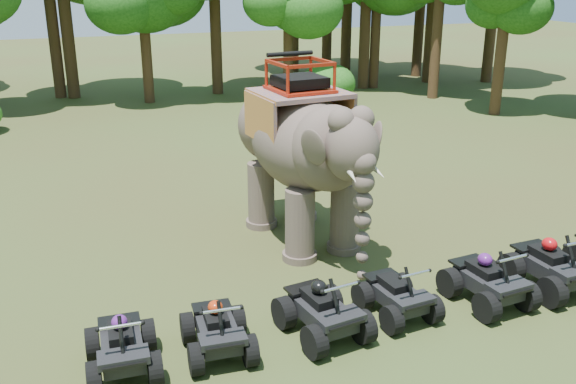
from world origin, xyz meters
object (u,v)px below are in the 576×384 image
Objects in this scene: atv_1 at (217,323)px; atv_3 at (397,288)px; atv_4 at (489,275)px; atv_0 at (121,340)px; atv_2 at (323,304)px; elephant at (301,151)px; atv_5 at (553,260)px.

atv_3 is (3.65, 0.05, -0.01)m from atv_1.
atv_4 reaches higher than atv_1.
atv_0 is 7.29m from atv_4.
atv_1 is 1.99m from atv_2.
atv_2 is 1.11× the size of atv_3.
atv_4 is at bearing -67.32° from elephant.
atv_4 is (3.64, -0.07, -0.01)m from atv_2.
elephant reaches higher than atv_5.
atv_5 is at bearing 1.77° from atv_0.
atv_2 is at bearing 0.75° from atv_0.
elephant is 6.73m from atv_0.
atv_1 is (-3.27, -4.30, -1.69)m from elephant.
atv_4 is at bearing 178.92° from atv_5.
atv_0 is 1.03× the size of atv_1.
atv_2 is at bearing 1.27° from atv_1.
atv_4 is at bearing 2.38° from atv_1.
atv_3 is at bearing 168.85° from atv_4.
atv_2 is (3.65, -0.13, 0.04)m from atv_0.
atv_5 reaches higher than atv_1.
elephant is at bearing 43.68° from atv_0.
atv_4 is 1.66m from atv_5.
atv_1 is 0.92× the size of atv_4.
atv_2 is at bearing 173.91° from atv_4.
atv_1 is at bearing 175.27° from atv_3.
atv_5 is at bearing 3.02° from atv_1.
atv_4 is at bearing 1.27° from atv_0.
atv_5 is at bearing -8.33° from atv_3.
atv_1 is 0.91× the size of atv_2.
atv_2 reaches higher than atv_4.
atv_0 is 0.93× the size of atv_2.
atv_5 reaches higher than atv_0.
atv_5 reaches higher than atv_2.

